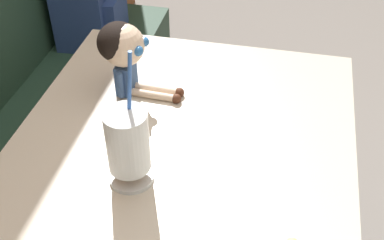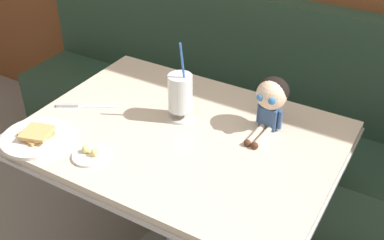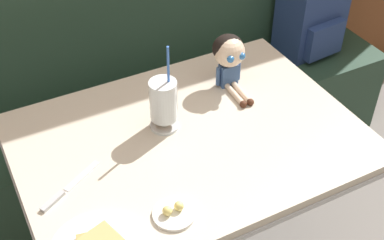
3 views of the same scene
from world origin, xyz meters
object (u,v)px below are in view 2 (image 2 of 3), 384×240
at_px(butter_saucer, 90,155).
at_px(milkshake_glass, 180,95).
at_px(toast_plate, 37,137).
at_px(butter_knife, 76,106).
at_px(seated_doll, 271,97).

bearing_deg(butter_saucer, milkshake_glass, 68.67).
relative_size(milkshake_glass, butter_saucer, 2.63).
distance_m(toast_plate, butter_saucer, 0.23).
height_order(butter_knife, seated_doll, seated_doll).
xyz_separation_m(toast_plate, seated_doll, (0.67, 0.48, 0.12)).
height_order(milkshake_glass, butter_saucer, milkshake_glass).
bearing_deg(butter_saucer, seated_doll, 46.03).
relative_size(toast_plate, butter_saucer, 2.08).
bearing_deg(toast_plate, milkshake_glass, 45.43).
distance_m(milkshake_glass, seated_doll, 0.33).
height_order(milkshake_glass, butter_knife, milkshake_glass).
xyz_separation_m(milkshake_glass, butter_knife, (-0.39, -0.14, -0.10)).
xyz_separation_m(butter_knife, seated_doll, (0.70, 0.25, 0.12)).
distance_m(toast_plate, butter_knife, 0.23).
bearing_deg(milkshake_glass, butter_saucer, -111.33).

